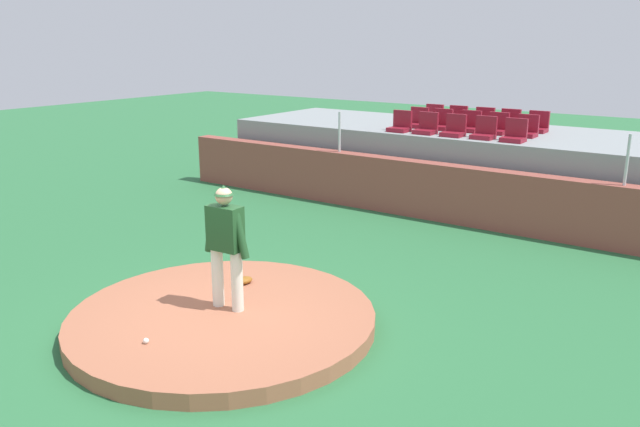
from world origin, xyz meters
name	(u,v)px	position (x,y,z in m)	size (l,w,h in m)	color
ground_plane	(223,326)	(0.00, 0.00, 0.00)	(60.00, 60.00, 0.00)	#2A693B
pitchers_mound	(223,319)	(0.00, 0.00, 0.11)	(4.31, 4.31, 0.22)	#A25F44
pitcher	(226,238)	(-0.04, 0.16, 1.26)	(0.78, 0.29, 1.80)	silver
baseball	(146,341)	(-0.13, -1.26, 0.26)	(0.07, 0.07, 0.07)	white
fielding_glove	(244,280)	(-0.47, 0.98, 0.28)	(0.30, 0.20, 0.11)	brown
brick_barrier	(434,191)	(0.00, 6.86, 0.64)	(14.35, 0.40, 1.28)	brown
fence_post_left	(339,132)	(-2.54, 6.86, 1.76)	(0.06, 0.06, 0.97)	silver
fence_post_right	(627,160)	(3.87, 6.86, 1.76)	(0.06, 0.06, 0.97)	silver
bleacher_platform	(474,164)	(0.00, 9.17, 0.88)	(12.49, 3.78, 1.76)	gray
stadium_chair_0	(400,125)	(-1.38, 7.79, 1.92)	(0.48, 0.44, 0.50)	maroon
stadium_chair_1	(427,127)	(-0.70, 7.81, 1.92)	(0.48, 0.44, 0.50)	maroon
stadium_chair_2	(454,129)	(0.00, 7.81, 1.92)	(0.48, 0.44, 0.50)	maroon
stadium_chair_3	(484,132)	(0.71, 7.84, 1.92)	(0.48, 0.44, 0.50)	maroon
stadium_chair_4	(514,134)	(1.41, 7.81, 1.92)	(0.48, 0.44, 0.50)	maroon
stadium_chair_5	(418,121)	(-1.37, 8.70, 1.92)	(0.48, 0.44, 0.50)	maroon
stadium_chair_6	(442,123)	(-0.72, 8.69, 1.92)	(0.48, 0.44, 0.50)	maroon
stadium_chair_7	(470,125)	(0.00, 8.73, 1.92)	(0.48, 0.44, 0.50)	maroon
stadium_chair_8	(497,127)	(0.69, 8.73, 1.92)	(0.48, 0.44, 0.50)	maroon
stadium_chair_9	(526,130)	(1.39, 8.69, 1.92)	(0.48, 0.44, 0.50)	maroon
stadium_chair_10	(433,118)	(-1.38, 9.59, 1.92)	(0.48, 0.44, 0.50)	maroon
stadium_chair_11	(457,119)	(-0.72, 9.62, 1.92)	(0.48, 0.44, 0.50)	maroon
stadium_chair_12	(483,121)	(0.01, 9.61, 1.92)	(0.48, 0.44, 0.50)	maroon
stadium_chair_13	(509,123)	(0.67, 9.61, 1.92)	(0.48, 0.44, 0.50)	maroon
stadium_chair_14	(537,126)	(1.37, 9.58, 1.92)	(0.48, 0.44, 0.50)	maroon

